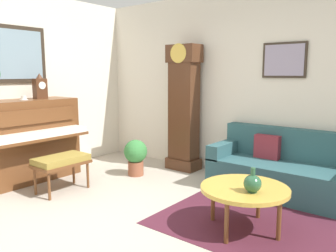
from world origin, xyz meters
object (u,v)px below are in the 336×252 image
Objects in this scene: piano_bench at (61,162)px; teacup at (24,98)px; grandfather_clock at (184,111)px; coffee_table at (245,190)px; green_jug at (252,183)px; piano at (27,140)px; potted_plant at (136,155)px; couch at (286,171)px; mantel_clock at (40,87)px.

piano_bench is 6.03× the size of teacup.
grandfather_clock is at bearing 71.16° from piano_bench.
green_jug reaches higher than coffee_table.
piano_bench is 0.80× the size of coffee_table.
piano is 12.41× the size of teacup.
piano is 0.62m from teacup.
piano is at bearing 146.01° from teacup.
coffee_table is at bearing -38.85° from grandfather_clock.
grandfather_clock is 3.62× the size of potted_plant.
teacup reaches higher than green_jug.
green_jug is (0.16, -1.39, 0.23)m from couch.
piano is 1.64× the size of coffee_table.
couch is at bearing 91.60° from coffee_table.
teacup is at bearing -126.37° from grandfather_clock.
piano_bench is at bearing -143.77° from couch.
piano_bench is 1.28m from mantel_clock.
grandfather_clock reaches higher than piano.
mantel_clock reaches higher than potted_plant.
couch is at bearing 29.49° from teacup.
grandfather_clock is 1.06m from potted_plant.
coffee_table is (2.43, 0.46, 0.02)m from piano_bench.
potted_plant is (-2.28, 0.78, -0.22)m from green_jug.
piano_bench is (0.81, 0.02, -0.20)m from piano.
piano is 3.67m from couch.
teacup is at bearing -173.12° from green_jug.
grandfather_clock reaches higher than teacup.
green_jug is (0.12, -0.10, 0.12)m from coffee_table.
teacup reaches higher than piano_bench.
potted_plant is at bearing 48.27° from teacup.
grandfather_clock is 2.41m from teacup.
piano reaches higher than coffee_table.
piano is 0.80m from mantel_clock.
teacup is at bearing -33.99° from piano.
mantel_clock is at bearing 96.08° from teacup.
piano_bench is 1.25× the size of potted_plant.
piano_bench is 2.47m from coffee_table.
grandfather_clock is 2.31× the size of coffee_table.
piano_bench reaches higher than coffee_table.
grandfather_clock is at bearing 175.36° from couch.
teacup is (-3.17, -1.79, 0.91)m from couch.
couch is 3.69m from mantel_clock.
piano is 2.06× the size of piano_bench.
couch is (1.74, -0.14, -0.65)m from grandfather_clock.
piano_bench is 2.08m from grandfather_clock.
green_jug is 2.41m from potted_plant.
couch is at bearing 25.33° from mantel_clock.
green_jug reaches higher than potted_plant.
piano is 0.76× the size of couch.
mantel_clock reaches higher than teacup.
piano is at bearing -151.05° from couch.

